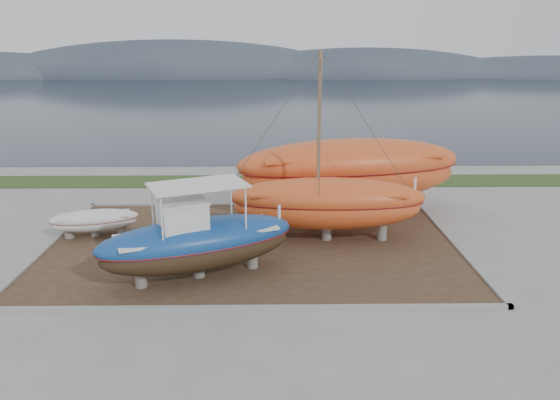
{
  "coord_description": "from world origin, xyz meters",
  "views": [
    {
      "loc": [
        0.92,
        -19.01,
        8.93
      ],
      "look_at": [
        1.23,
        4.0,
        2.14
      ],
      "focal_mm": 35.0,
      "sensor_mm": 36.0,
      "label": 1
    }
  ],
  "objects_px": {
    "white_dinghy": "(95,223)",
    "orange_bare_hull": "(350,178)",
    "blue_caique": "(197,232)",
    "orange_sailboat": "(329,149)"
  },
  "relations": [
    {
      "from": "orange_sailboat",
      "to": "orange_bare_hull",
      "type": "xyz_separation_m",
      "value": [
        1.54,
        3.85,
        -2.27
      ]
    },
    {
      "from": "orange_bare_hull",
      "to": "white_dinghy",
      "type": "bearing_deg",
      "value": -175.86
    },
    {
      "from": "white_dinghy",
      "to": "orange_sailboat",
      "type": "bearing_deg",
      "value": -16.31
    },
    {
      "from": "white_dinghy",
      "to": "orange_bare_hull",
      "type": "relative_size",
      "value": 0.34
    },
    {
      "from": "blue_caique",
      "to": "orange_sailboat",
      "type": "distance_m",
      "value": 7.12
    },
    {
      "from": "white_dinghy",
      "to": "orange_sailboat",
      "type": "relative_size",
      "value": 0.45
    },
    {
      "from": "blue_caique",
      "to": "orange_bare_hull",
      "type": "distance_m",
      "value": 10.49
    },
    {
      "from": "orange_bare_hull",
      "to": "orange_sailboat",
      "type": "bearing_deg",
      "value": -122.27
    },
    {
      "from": "blue_caique",
      "to": "white_dinghy",
      "type": "bearing_deg",
      "value": 116.05
    },
    {
      "from": "white_dinghy",
      "to": "orange_bare_hull",
      "type": "height_order",
      "value": "orange_bare_hull"
    }
  ]
}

